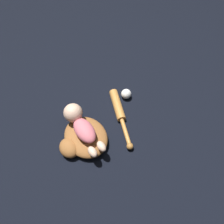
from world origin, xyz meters
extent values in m
plane|color=black|center=(0.00, 0.00, 0.00)|extent=(6.00, 6.00, 0.00)
ellipsoid|color=#935B2D|center=(0.00, -0.05, 0.04)|extent=(0.30, 0.25, 0.08)
ellipsoid|color=#935B2D|center=(0.00, 0.07, 0.04)|extent=(0.14, 0.11, 0.08)
ellipsoid|color=#D16670|center=(0.00, -0.05, 0.12)|extent=(0.18, 0.12, 0.07)
sphere|color=beige|center=(0.13, -0.05, 0.14)|extent=(0.11, 0.11, 0.11)
ellipsoid|color=beige|center=(-0.13, -0.01, 0.11)|extent=(0.07, 0.05, 0.04)
ellipsoid|color=beige|center=(-0.13, -0.07, 0.11)|extent=(0.07, 0.05, 0.04)
cylinder|color=#C6843D|center=(0.07, -0.35, 0.03)|extent=(0.23, 0.15, 0.06)
cylinder|color=#C6843D|center=(-0.12, -0.26, 0.03)|extent=(0.18, 0.10, 0.03)
sphere|color=#A97034|center=(-0.20, -0.22, 0.03)|extent=(0.04, 0.04, 0.04)
sphere|color=white|center=(0.10, -0.45, 0.03)|extent=(0.07, 0.07, 0.07)
camera|label=1|loc=(-0.57, 0.20, 1.20)|focal=35.00mm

